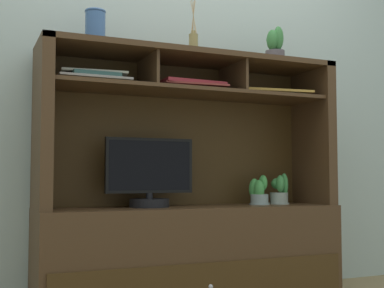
{
  "coord_description": "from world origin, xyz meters",
  "views": [
    {
      "loc": [
        -1.13,
        -2.64,
        0.69
      ],
      "look_at": [
        0.0,
        0.0,
        0.87
      ],
      "focal_mm": 48.79,
      "sensor_mm": 36.0,
      "label": 1
    }
  ],
  "objects": [
    {
      "name": "magazine_stack_centre",
      "position": [
        0.52,
        -0.01,
        1.18
      ],
      "size": [
        0.44,
        0.29,
        0.03
      ],
      "color": "#4B706A",
      "rests_on": "media_console"
    },
    {
      "name": "magazine_stack_right",
      "position": [
        -0.55,
        0.03,
        1.19
      ],
      "size": [
        0.37,
        0.26,
        0.06
      ],
      "color": "gold",
      "rests_on": "media_console"
    },
    {
      "name": "tv_monitor",
      "position": [
        -0.24,
        0.01,
        0.69
      ],
      "size": [
        0.48,
        0.21,
        0.37
      ],
      "color": "black",
      "rests_on": "media_console"
    },
    {
      "name": "magazine_stack_left",
      "position": [
        -0.01,
        0.01,
        1.19
      ],
      "size": [
        0.39,
        0.29,
        0.05
      ],
      "color": "#A6383A",
      "rests_on": "media_console"
    },
    {
      "name": "ceramic_vase",
      "position": [
        -0.54,
        0.02,
        1.46
      ],
      "size": [
        0.11,
        0.11,
        0.19
      ],
      "color": "#3B5E92",
      "rests_on": "media_console"
    },
    {
      "name": "back_wall",
      "position": [
        0.0,
        0.25,
        1.4
      ],
      "size": [
        6.0,
        0.02,
        2.8
      ],
      "primitive_type": "cube",
      "color": "#A5B7B0",
      "rests_on": "ground"
    },
    {
      "name": "potted_orchid",
      "position": [
        0.43,
        0.02,
        0.6
      ],
      "size": [
        0.12,
        0.12,
        0.17
      ],
      "color": "#8DA09C",
      "rests_on": "media_console"
    },
    {
      "name": "diffuser_bottle",
      "position": [
        0.0,
        -0.02,
        1.43
      ],
      "size": [
        0.05,
        0.05,
        0.31
      ],
      "color": "olive",
      "rests_on": "media_console"
    },
    {
      "name": "media_console",
      "position": [
        0.0,
        0.01,
        0.42
      ],
      "size": [
        1.67,
        0.47,
        1.37
      ],
      "color": "#462F1B",
      "rests_on": "ground"
    },
    {
      "name": "potted_succulent",
      "position": [
        0.54,
        -0.01,
        1.46
      ],
      "size": [
        0.13,
        0.13,
        0.22
      ],
      "color": "#50494E",
      "rests_on": "media_console"
    },
    {
      "name": "potted_fern",
      "position": [
        0.58,
        0.02,
        0.6
      ],
      "size": [
        0.12,
        0.12,
        0.18
      ],
      "color": "#929D92",
      "rests_on": "media_console"
    }
  ]
}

